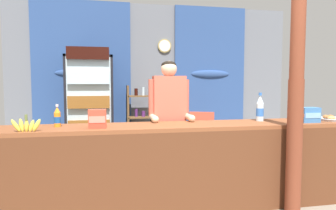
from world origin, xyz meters
name	(u,v)px	position (x,y,z in m)	size (l,w,h in m)	color
ground_plane	(175,181)	(0.00, 1.22, 0.00)	(7.90, 7.90, 0.00)	gray
back_wall_curtained	(153,77)	(-0.04, 3.08, 1.47)	(5.46, 0.22, 2.86)	slate
stall_counter	(193,157)	(-0.01, 0.30, 0.57)	(4.25, 0.55, 0.90)	brown
timber_post	(296,85)	(0.98, 0.03, 1.32)	(0.17, 0.15, 2.75)	brown
drink_fridge	(90,100)	(-1.20, 2.53, 1.06)	(0.78, 0.71, 1.92)	black
bottle_shelf_rack	(140,119)	(-0.33, 2.73, 0.68)	(0.48, 0.28, 1.31)	brown
plastic_lawn_chair	(202,132)	(0.72, 2.23, 0.49)	(0.58, 0.58, 0.86)	#E5563D
shopkeeper	(169,111)	(-0.15, 0.84, 1.01)	(0.50, 0.42, 1.61)	#28282D
soda_bottle_water	(260,109)	(0.86, 0.52, 1.04)	(0.09, 0.09, 0.33)	silver
soda_bottle_orange_soda	(57,117)	(-1.36, 0.47, 1.00)	(0.07, 0.07, 0.23)	orange
snack_box_biscuit	(309,115)	(1.34, 0.30, 0.99)	(0.21, 0.14, 0.17)	#3D75B7
snack_box_crackers	(97,119)	(-0.97, 0.30, 0.99)	(0.17, 0.12, 0.18)	#E5422D
pastry_tray	(334,119)	(1.75, 0.40, 0.92)	(0.36, 0.36, 0.07)	#BCBCC1
banana_bunch	(26,125)	(-1.58, 0.22, 0.96)	(0.27, 0.05, 0.16)	#DBCC42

